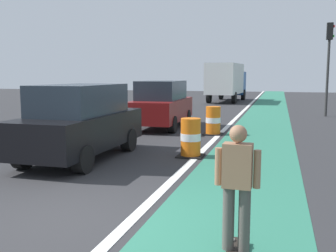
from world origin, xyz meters
name	(u,v)px	position (x,y,z in m)	size (l,w,h in m)	color
ground_plane	(74,220)	(0.00, 0.00, 0.00)	(100.00, 100.00, 0.00)	#2D2D30
bike_lane_strip	(262,128)	(2.40, 12.00, 0.00)	(2.50, 80.00, 0.01)	#2D755B
lane_divider_stripe	(227,127)	(0.90, 12.00, 0.01)	(0.20, 80.00, 0.01)	silver
skateboarder_on_lane	(237,186)	(2.63, -0.56, 0.91)	(0.57, 0.81, 1.69)	black
parked_suv_nearest	(80,122)	(-2.10, 4.16, 1.04)	(1.95, 4.61, 2.04)	black
parked_suv_second	(162,104)	(-1.83, 10.94, 1.04)	(2.02, 4.65, 2.04)	maroon
traffic_barrel_front	(191,138)	(0.73, 5.28, 0.53)	(0.73, 0.73, 1.09)	orange
traffic_barrel_mid	(213,121)	(0.66, 9.56, 0.53)	(0.73, 0.73, 1.09)	orange
delivery_truck_down_block	(227,80)	(-1.31, 28.57, 1.85)	(2.69, 7.71, 3.23)	silver
traffic_light_corner	(329,53)	(5.61, 17.97, 3.50)	(0.41, 0.32, 5.10)	#2D2D2D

